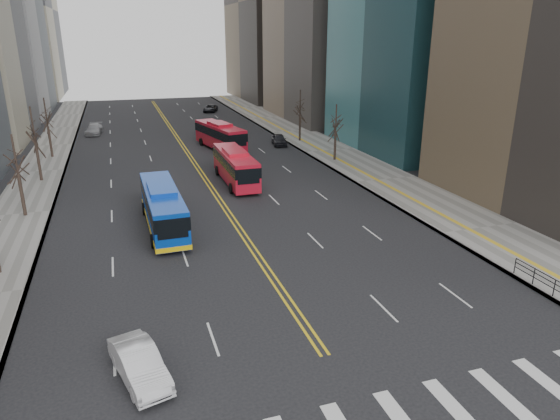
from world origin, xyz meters
TOP-DOWN VIEW (x-y plane):
  - sidewalk_right at (17.50, 45.00)m, footprint 7.00×130.00m
  - sidewalk_left at (-16.50, 45.00)m, footprint 5.00×130.00m
  - centerline at (0.00, 55.00)m, footprint 0.55×100.00m
  - pedestrian_railing at (14.30, 6.00)m, footprint 0.06×6.06m
  - street_trees at (-7.18, 34.55)m, footprint 35.20×47.20m
  - blue_bus at (-5.43, 23.95)m, footprint 2.82×11.46m
  - red_bus_near at (2.68, 34.41)m, footprint 2.73×10.61m
  - red_bus_far at (4.40, 50.37)m, footprint 4.80×11.32m
  - car_white at (-8.23, 6.00)m, footprint 2.66×4.71m
  - car_dark_mid at (12.50, 50.58)m, footprint 2.44×4.53m
  - car_silver at (-11.51, 66.62)m, footprint 2.75×5.42m
  - car_dark_far at (9.43, 84.55)m, footprint 3.86×5.28m

SIDE VIEW (x-z plane):
  - centerline at x=0.00m, z-range 0.00..0.01m
  - sidewalk_right at x=17.50m, z-range 0.00..0.15m
  - sidewalk_left at x=-16.50m, z-range 0.00..0.15m
  - car_dark_far at x=9.43m, z-range 0.00..1.33m
  - car_dark_mid at x=12.50m, z-range 0.00..1.46m
  - car_white at x=-8.23m, z-range 0.00..1.47m
  - car_silver at x=-11.51m, z-range 0.00..1.51m
  - pedestrian_railing at x=14.30m, z-range 0.31..1.33m
  - blue_bus at x=-5.43m, z-range 0.08..3.42m
  - red_bus_near at x=2.68m, z-range 0.19..3.57m
  - red_bus_far at x=4.40m, z-range 0.20..3.70m
  - street_trees at x=-7.18m, z-range 1.07..8.67m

